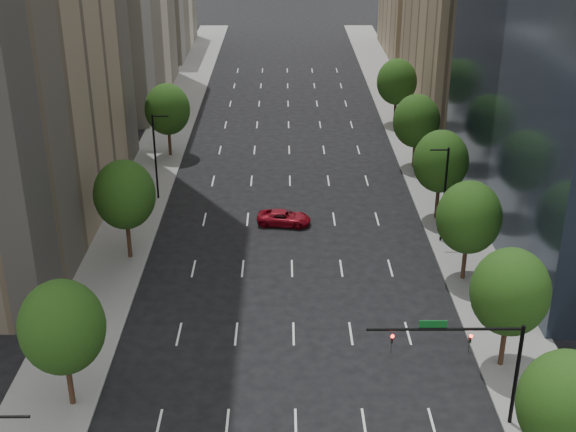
{
  "coord_description": "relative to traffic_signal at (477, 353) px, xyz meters",
  "views": [
    {
      "loc": [
        -0.71,
        -7.05,
        30.73
      ],
      "look_at": [
        -0.38,
        43.09,
        8.0
      ],
      "focal_mm": 47.74,
      "sensor_mm": 36.0,
      "label": 1
    }
  ],
  "objects": [
    {
      "name": "filler_left",
      "position": [
        -35.53,
        106.0,
        3.83
      ],
      "size": [
        14.0,
        26.0,
        18.0
      ],
      "primitive_type": "cube",
      "color": "beige",
      "rests_on": "ground"
    },
    {
      "name": "traffic_signal",
      "position": [
        0.0,
        0.0,
        0.0
      ],
      "size": [
        9.12,
        0.4,
        7.38
      ],
      "color": "black",
      "rests_on": "ground"
    },
    {
      "name": "streetlight_rn",
      "position": [
        2.91,
        25.0,
        -0.33
      ],
      "size": [
        1.7,
        0.2,
        9.0
      ],
      "color": "black",
      "rests_on": "ground"
    },
    {
      "name": "sidewalk_left",
      "position": [
        -26.03,
        30.0,
        -5.1
      ],
      "size": [
        6.0,
        200.0,
        0.15
      ],
      "primitive_type": "cube",
      "color": "slate",
      "rests_on": "ground"
    },
    {
      "name": "tree_left_0",
      "position": [
        -24.53,
        2.0,
        0.58
      ],
      "size": [
        5.2,
        5.2,
        8.75
      ],
      "color": "#382316",
      "rests_on": "ground"
    },
    {
      "name": "tree_right_1",
      "position": [
        3.47,
        6.0,
        0.58
      ],
      "size": [
        5.2,
        5.2,
        8.75
      ],
      "color": "#382316",
      "rests_on": "ground"
    },
    {
      "name": "filler_right",
      "position": [
        14.47,
        103.0,
        2.83
      ],
      "size": [
        14.0,
        26.0,
        16.0
      ],
      "primitive_type": "cube",
      "color": "#8C7759",
      "rests_on": "ground"
    },
    {
      "name": "tree_right_5",
      "position": [
        3.47,
        60.0,
        0.58
      ],
      "size": [
        5.2,
        5.2,
        8.75
      ],
      "color": "#382316",
      "rests_on": "ground"
    },
    {
      "name": "streetlight_ln",
      "position": [
        -23.96,
        35.0,
        -0.33
      ],
      "size": [
        1.7,
        0.2,
        9.0
      ],
      "color": "black",
      "rests_on": "ground"
    },
    {
      "name": "sidewalk_right",
      "position": [
        4.97,
        30.0,
        -5.1
      ],
      "size": [
        6.0,
        200.0,
        0.15
      ],
      "primitive_type": "cube",
      "color": "slate",
      "rests_on": "ground"
    },
    {
      "name": "tree_left_2",
      "position": [
        -24.53,
        48.0,
        0.5
      ],
      "size": [
        5.2,
        5.2,
        8.68
      ],
      "color": "#382316",
      "rests_on": "ground"
    },
    {
      "name": "tree_right_4",
      "position": [
        3.47,
        44.0,
        0.29
      ],
      "size": [
        5.2,
        5.2,
        8.46
      ],
      "color": "#382316",
      "rests_on": "ground"
    },
    {
      "name": "car_red_far",
      "position": [
        -11.2,
        28.8,
        -4.47
      ],
      "size": [
        5.3,
        2.95,
        1.4
      ],
      "primitive_type": "imported",
      "rotation": [
        0.0,
        0.0,
        1.44
      ],
      "color": "maroon",
      "rests_on": "ground"
    },
    {
      "name": "tree_right_2",
      "position": [
        3.47,
        18.0,
        0.43
      ],
      "size": [
        5.2,
        5.2,
        8.61
      ],
      "color": "#382316",
      "rests_on": "ground"
    },
    {
      "name": "tree_right_3",
      "position": [
        3.47,
        30.0,
        0.72
      ],
      "size": [
        5.2,
        5.2,
        8.89
      ],
      "color": "#382316",
      "rests_on": "ground"
    },
    {
      "name": "tree_left_1",
      "position": [
        -24.53,
        22.0,
        0.79
      ],
      "size": [
        5.2,
        5.2,
        8.97
      ],
      "color": "#382316",
      "rests_on": "ground"
    },
    {
      "name": "tree_right_0",
      "position": [
        3.47,
        -5.0,
        0.22
      ],
      "size": [
        5.2,
        5.2,
        8.39
      ],
      "color": "#382316",
      "rests_on": "ground"
    }
  ]
}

